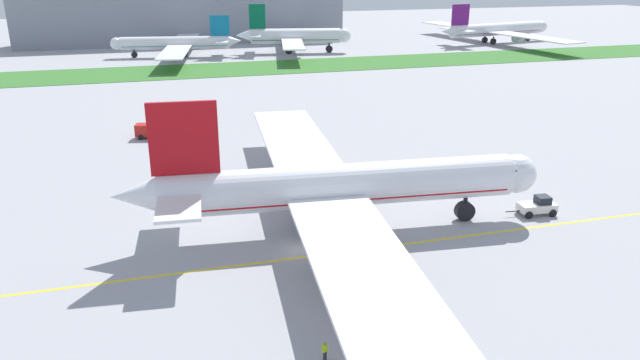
{
  "coord_description": "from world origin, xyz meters",
  "views": [
    {
      "loc": [
        -14.14,
        -56.74,
        28.93
      ],
      "look_at": [
        5.3,
        11.47,
        3.36
      ],
      "focal_mm": 34.44,
      "sensor_mm": 36.0,
      "label": 1
    }
  ],
  "objects_px": {
    "airliner_foreground": "(334,187)",
    "ground_crew_wingwalker_port": "(325,349)",
    "parked_airliner_far_outer": "(495,30)",
    "pushback_tug": "(538,206)",
    "service_truck_baggage_loader": "(152,130)",
    "parked_airliner_far_right": "(294,37)",
    "parked_airliner_far_centre": "(177,43)"
  },
  "relations": [
    {
      "from": "parked_airliner_far_centre",
      "to": "parked_airliner_far_outer",
      "type": "relative_size",
      "value": 0.83
    },
    {
      "from": "pushback_tug",
      "to": "ground_crew_wingwalker_port",
      "type": "height_order",
      "value": "pushback_tug"
    },
    {
      "from": "parked_airliner_far_outer",
      "to": "pushback_tug",
      "type": "bearing_deg",
      "value": -119.12
    },
    {
      "from": "airliner_foreground",
      "to": "parked_airliner_far_outer",
      "type": "height_order",
      "value": "airliner_foreground"
    },
    {
      "from": "pushback_tug",
      "to": "service_truck_baggage_loader",
      "type": "distance_m",
      "value": 64.38
    },
    {
      "from": "pushback_tug",
      "to": "parked_airliner_far_outer",
      "type": "height_order",
      "value": "parked_airliner_far_outer"
    },
    {
      "from": "ground_crew_wingwalker_port",
      "to": "parked_airliner_far_centre",
      "type": "xyz_separation_m",
      "value": [
        -0.74,
        161.38,
        3.28
      ]
    },
    {
      "from": "airliner_foreground",
      "to": "parked_airliner_far_right",
      "type": "bearing_deg",
      "value": 78.2
    },
    {
      "from": "ground_crew_wingwalker_port",
      "to": "service_truck_baggage_loader",
      "type": "height_order",
      "value": "service_truck_baggage_loader"
    },
    {
      "from": "service_truck_baggage_loader",
      "to": "parked_airliner_far_right",
      "type": "distance_m",
      "value": 104.02
    },
    {
      "from": "pushback_tug",
      "to": "parked_airliner_far_centre",
      "type": "relative_size",
      "value": 0.1
    },
    {
      "from": "parked_airliner_far_centre",
      "to": "parked_airliner_far_right",
      "type": "height_order",
      "value": "parked_airliner_far_right"
    },
    {
      "from": "parked_airliner_far_outer",
      "to": "parked_airliner_far_right",
      "type": "bearing_deg",
      "value": -177.3
    },
    {
      "from": "parked_airliner_far_right",
      "to": "service_truck_baggage_loader",
      "type": "bearing_deg",
      "value": -117.19
    },
    {
      "from": "parked_airliner_far_right",
      "to": "parked_airliner_far_outer",
      "type": "relative_size",
      "value": 0.74
    },
    {
      "from": "airliner_foreground",
      "to": "parked_airliner_far_centre",
      "type": "distance_m",
      "value": 138.9
    },
    {
      "from": "ground_crew_wingwalker_port",
      "to": "parked_airliner_far_outer",
      "type": "bearing_deg",
      "value": 55.52
    },
    {
      "from": "airliner_foreground",
      "to": "parked_airliner_far_outer",
      "type": "bearing_deg",
      "value": 53.4
    },
    {
      "from": "airliner_foreground",
      "to": "ground_crew_wingwalker_port",
      "type": "relative_size",
      "value": 46.18
    },
    {
      "from": "service_truck_baggage_loader",
      "to": "parked_airliner_far_centre",
      "type": "distance_m",
      "value": 94.24
    },
    {
      "from": "airliner_foreground",
      "to": "parked_airliner_far_outer",
      "type": "distance_m",
      "value": 175.68
    },
    {
      "from": "parked_airliner_far_centre",
      "to": "parked_airliner_far_outer",
      "type": "distance_m",
      "value": 113.25
    },
    {
      "from": "pushback_tug",
      "to": "parked_airliner_far_outer",
      "type": "distance_m",
      "value": 164.05
    },
    {
      "from": "pushback_tug",
      "to": "parked_airliner_far_outer",
      "type": "relative_size",
      "value": 0.08
    },
    {
      "from": "ground_crew_wingwalker_port",
      "to": "parked_airliner_far_centre",
      "type": "relative_size",
      "value": 0.03
    },
    {
      "from": "pushback_tug",
      "to": "parked_airliner_far_outer",
      "type": "bearing_deg",
      "value": 60.88
    },
    {
      "from": "airliner_foreground",
      "to": "ground_crew_wingwalker_port",
      "type": "xyz_separation_m",
      "value": [
        -7.73,
        -22.74,
        -4.26
      ]
    },
    {
      "from": "airliner_foreground",
      "to": "parked_airliner_far_right",
      "type": "height_order",
      "value": "parked_airliner_far_right"
    },
    {
      "from": "service_truck_baggage_loader",
      "to": "parked_airliner_far_right",
      "type": "bearing_deg",
      "value": 62.81
    },
    {
      "from": "parked_airliner_far_right",
      "to": "ground_crew_wingwalker_port",
      "type": "bearing_deg",
      "value": -102.82
    },
    {
      "from": "pushback_tug",
      "to": "service_truck_baggage_loader",
      "type": "relative_size",
      "value": 1.12
    },
    {
      "from": "pushback_tug",
      "to": "service_truck_baggage_loader",
      "type": "bearing_deg",
      "value": 132.79
    }
  ]
}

